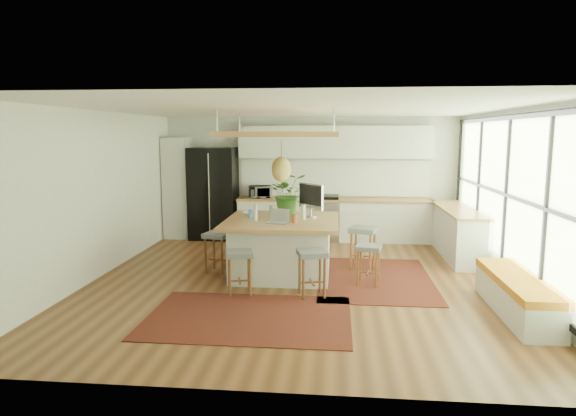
# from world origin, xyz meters

# --- Properties ---
(floor) EXTENTS (7.00, 7.00, 0.00)m
(floor) POSITION_xyz_m (0.00, 0.00, 0.00)
(floor) COLOR #4E2B16
(floor) RESTS_ON ground
(ceiling) EXTENTS (7.00, 7.00, 0.00)m
(ceiling) POSITION_xyz_m (0.00, 0.00, 2.70)
(ceiling) COLOR white
(ceiling) RESTS_ON ground
(wall_back) EXTENTS (6.50, 0.00, 6.50)m
(wall_back) POSITION_xyz_m (0.00, 3.50, 1.35)
(wall_back) COLOR beige
(wall_back) RESTS_ON ground
(wall_front) EXTENTS (6.50, 0.00, 6.50)m
(wall_front) POSITION_xyz_m (0.00, -3.50, 1.35)
(wall_front) COLOR beige
(wall_front) RESTS_ON ground
(wall_left) EXTENTS (0.00, 7.00, 7.00)m
(wall_left) POSITION_xyz_m (-3.25, 0.00, 1.35)
(wall_left) COLOR beige
(wall_left) RESTS_ON ground
(wall_right) EXTENTS (0.00, 7.00, 7.00)m
(wall_right) POSITION_xyz_m (3.25, 0.00, 1.35)
(wall_right) COLOR beige
(wall_right) RESTS_ON ground
(window_wall) EXTENTS (0.10, 6.20, 2.60)m
(window_wall) POSITION_xyz_m (3.22, 0.00, 1.40)
(window_wall) COLOR black
(window_wall) RESTS_ON wall_right
(pantry) EXTENTS (0.55, 0.60, 2.25)m
(pantry) POSITION_xyz_m (-2.95, 3.18, 1.12)
(pantry) COLOR beige
(pantry) RESTS_ON floor
(back_counter_base) EXTENTS (4.20, 0.60, 0.88)m
(back_counter_base) POSITION_xyz_m (0.55, 3.18, 0.44)
(back_counter_base) COLOR beige
(back_counter_base) RESTS_ON floor
(back_counter_top) EXTENTS (4.24, 0.64, 0.05)m
(back_counter_top) POSITION_xyz_m (0.55, 3.18, 0.90)
(back_counter_top) COLOR brown
(back_counter_top) RESTS_ON back_counter_base
(backsplash) EXTENTS (4.20, 0.02, 0.80)m
(backsplash) POSITION_xyz_m (0.55, 3.48, 1.35)
(backsplash) COLOR white
(backsplash) RESTS_ON wall_back
(upper_cabinets) EXTENTS (4.20, 0.34, 0.70)m
(upper_cabinets) POSITION_xyz_m (0.55, 3.32, 2.15)
(upper_cabinets) COLOR beige
(upper_cabinets) RESTS_ON wall_back
(range) EXTENTS (0.76, 0.62, 1.00)m
(range) POSITION_xyz_m (0.30, 3.18, 0.50)
(range) COLOR #A5A5AA
(range) RESTS_ON floor
(right_counter_base) EXTENTS (0.60, 2.50, 0.88)m
(right_counter_base) POSITION_xyz_m (2.93, 2.00, 0.44)
(right_counter_base) COLOR beige
(right_counter_base) RESTS_ON floor
(right_counter_top) EXTENTS (0.64, 2.54, 0.05)m
(right_counter_top) POSITION_xyz_m (2.93, 2.00, 0.90)
(right_counter_top) COLOR brown
(right_counter_top) RESTS_ON right_counter_base
(window_bench) EXTENTS (0.52, 2.00, 0.50)m
(window_bench) POSITION_xyz_m (2.95, -1.20, 0.25)
(window_bench) COLOR beige
(window_bench) RESTS_ON floor
(ceiling_panel) EXTENTS (1.86, 1.86, 0.80)m
(ceiling_panel) POSITION_xyz_m (-0.30, 0.40, 2.05)
(ceiling_panel) COLOR brown
(ceiling_panel) RESTS_ON ceiling
(rug_near) EXTENTS (2.60, 1.80, 0.01)m
(rug_near) POSITION_xyz_m (-0.49, -1.67, 0.01)
(rug_near) COLOR black
(rug_near) RESTS_ON floor
(rug_right) EXTENTS (1.80, 2.60, 0.01)m
(rug_right) POSITION_xyz_m (1.24, 0.22, 0.01)
(rug_right) COLOR black
(rug_right) RESTS_ON floor
(fridge) EXTENTS (1.01, 0.80, 2.03)m
(fridge) POSITION_xyz_m (-2.12, 3.16, 0.93)
(fridge) COLOR black
(fridge) RESTS_ON floor
(island) EXTENTS (1.85, 1.85, 0.93)m
(island) POSITION_xyz_m (-0.28, 0.36, 0.47)
(island) COLOR brown
(island) RESTS_ON floor
(stool_near_left) EXTENTS (0.46, 0.46, 0.64)m
(stool_near_left) POSITION_xyz_m (-0.79, -0.74, 0.35)
(stool_near_left) COLOR #4E5256
(stool_near_left) RESTS_ON floor
(stool_near_right) EXTENTS (0.48, 0.48, 0.68)m
(stool_near_right) POSITION_xyz_m (0.27, -0.75, 0.35)
(stool_near_right) COLOR #4E5256
(stool_near_right) RESTS_ON floor
(stool_right_front) EXTENTS (0.44, 0.44, 0.63)m
(stool_right_front) POSITION_xyz_m (1.11, -0.10, 0.35)
(stool_right_front) COLOR #4E5256
(stool_right_front) RESTS_ON floor
(stool_right_back) EXTENTS (0.54, 0.54, 0.73)m
(stool_right_back) POSITION_xyz_m (1.07, 0.82, 0.35)
(stool_right_back) COLOR #4E5256
(stool_right_back) RESTS_ON floor
(stool_left_side) EXTENTS (0.48, 0.48, 0.68)m
(stool_left_side) POSITION_xyz_m (-1.38, 0.39, 0.35)
(stool_left_side) COLOR #4E5256
(stool_left_side) RESTS_ON floor
(laptop) EXTENTS (0.39, 0.40, 0.24)m
(laptop) POSITION_xyz_m (-0.32, -0.01, 1.05)
(laptop) COLOR #A5A5AA
(laptop) RESTS_ON island
(monitor) EXTENTS (0.58, 0.61, 0.58)m
(monitor) POSITION_xyz_m (0.17, 0.65, 1.19)
(monitor) COLOR #A5A5AA
(monitor) RESTS_ON island
(microwave) EXTENTS (0.54, 0.39, 0.33)m
(microwave) POSITION_xyz_m (-1.07, 3.14, 1.09)
(microwave) COLOR #A5A5AA
(microwave) RESTS_ON back_counter_top
(island_plant) EXTENTS (0.84, 0.88, 0.55)m
(island_plant) POSITION_xyz_m (-0.25, 1.02, 1.21)
(island_plant) COLOR #1E4C19
(island_plant) RESTS_ON island
(island_bowl) EXTENTS (0.26, 0.26, 0.06)m
(island_bowl) POSITION_xyz_m (-0.89, 0.72, 0.96)
(island_bowl) COLOR silver
(island_bowl) RESTS_ON island
(island_bottle_0) EXTENTS (0.07, 0.07, 0.19)m
(island_bottle_0) POSITION_xyz_m (-0.83, 0.46, 1.03)
(island_bottle_0) COLOR #3178C5
(island_bottle_0) RESTS_ON island
(island_bottle_1) EXTENTS (0.07, 0.07, 0.19)m
(island_bottle_1) POSITION_xyz_m (-0.68, 0.21, 1.03)
(island_bottle_1) COLOR silver
(island_bottle_1) RESTS_ON island
(island_bottle_2) EXTENTS (0.07, 0.07, 0.19)m
(island_bottle_2) POSITION_xyz_m (-0.03, 0.06, 1.03)
(island_bottle_2) COLOR brown
(island_bottle_2) RESTS_ON island
(island_bottle_3) EXTENTS (0.07, 0.07, 0.19)m
(island_bottle_3) POSITION_xyz_m (0.07, 0.41, 1.03)
(island_bottle_3) COLOR silver
(island_bottle_3) RESTS_ON island
(island_bottle_4) EXTENTS (0.07, 0.07, 0.19)m
(island_bottle_4) POSITION_xyz_m (-0.48, 0.61, 1.03)
(island_bottle_4) COLOR #52895E
(island_bottle_4) RESTS_ON island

